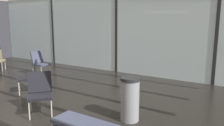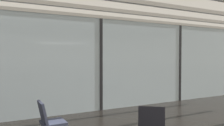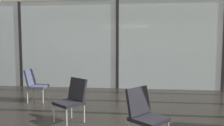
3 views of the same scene
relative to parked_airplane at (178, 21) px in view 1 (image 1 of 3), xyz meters
name	(u,v)px [view 1 (image 1 of 3)]	position (x,y,z in m)	size (l,w,h in m)	color
glass_curtain_wall	(117,33)	(-0.94, -4.59, -0.48)	(14.00, 0.08, 3.04)	silver
window_mullion_0	(54,31)	(-4.44, -4.59, -0.48)	(0.10, 0.12, 3.04)	black
window_mullion_1	(117,33)	(-0.94, -4.59, -0.48)	(0.10, 0.12, 3.04)	black
window_mullion_2	(217,35)	(2.56, -4.59, -0.48)	(0.10, 0.12, 3.04)	black
parked_airplane	(178,21)	(0.00, 0.00, 0.00)	(12.20, 4.00, 4.00)	silver
lounge_chair_1	(40,90)	(-0.13, -8.93, -1.50)	(0.71, 0.71, 0.87)	black
lounge_chair_2	(40,62)	(-3.01, -6.62, -1.50)	(0.55, 0.50, 0.87)	#33384C
lounge_chair_3	(30,75)	(-1.53, -8.12, -1.50)	(0.70, 0.71, 0.87)	black
trash_bin	(130,99)	(1.61, -8.21, -1.56)	(0.38, 0.38, 0.86)	slate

